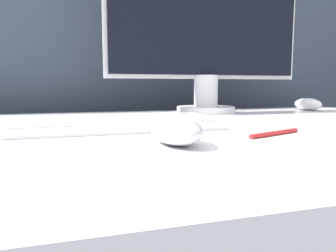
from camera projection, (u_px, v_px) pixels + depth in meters
name	position (u px, v px, depth m)	size (l,w,h in m)	color
partition_panel	(104.00, 109.00, 1.22)	(5.00, 0.03, 1.45)	#333D4C
computer_mouse_near	(175.00, 130.00, 0.48)	(0.07, 0.13, 0.04)	silver
keyboard	(117.00, 124.00, 0.64)	(0.40, 0.15, 0.02)	white
monitor	(206.00, 31.00, 1.03)	(0.65, 0.19, 0.47)	silver
computer_mouse_far	(308.00, 104.00, 1.16)	(0.07, 0.12, 0.04)	white
pen	(275.00, 133.00, 0.57)	(0.13, 0.05, 0.01)	red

